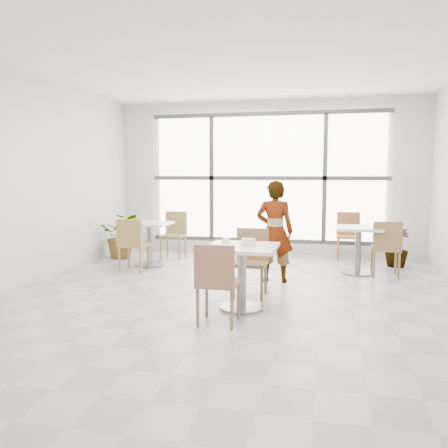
% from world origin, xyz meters
% --- Properties ---
extents(floor, '(7.00, 7.00, 0.00)m').
position_xyz_m(floor, '(0.00, 0.00, 0.00)').
color(floor, '#9E9EA5').
rests_on(floor, ground).
extents(ceiling, '(7.00, 7.00, 0.00)m').
position_xyz_m(ceiling, '(0.00, 0.00, 3.00)').
color(ceiling, white).
rests_on(ceiling, ground).
extents(wall_back, '(6.00, 0.00, 6.00)m').
position_xyz_m(wall_back, '(0.00, 3.50, 1.50)').
color(wall_back, silver).
rests_on(wall_back, ground).
extents(wall_front, '(6.00, 0.00, 6.00)m').
position_xyz_m(wall_front, '(0.00, -3.50, 1.50)').
color(wall_front, silver).
rests_on(wall_front, ground).
extents(wall_left, '(0.00, 7.00, 7.00)m').
position_xyz_m(wall_left, '(-3.00, 0.00, 1.50)').
color(wall_left, silver).
rests_on(wall_left, ground).
extents(window, '(4.60, 0.07, 2.52)m').
position_xyz_m(window, '(0.00, 3.44, 1.50)').
color(window, white).
rests_on(window, ground).
extents(main_table, '(0.80, 0.80, 0.75)m').
position_xyz_m(main_table, '(0.22, -0.30, 0.52)').
color(main_table, white).
rests_on(main_table, ground).
extents(chair_near, '(0.42, 0.42, 0.87)m').
position_xyz_m(chair_near, '(0.07, -0.95, 0.50)').
color(chair_near, '#96634A').
rests_on(chair_near, ground).
extents(chair_far, '(0.42, 0.42, 0.87)m').
position_xyz_m(chair_far, '(0.22, 0.34, 0.50)').
color(chair_far, olive).
rests_on(chair_far, ground).
extents(oatmeal_bowl, '(0.21, 0.21, 0.09)m').
position_xyz_m(oatmeal_bowl, '(0.29, -0.27, 0.79)').
color(oatmeal_bowl, silver).
rests_on(oatmeal_bowl, main_table).
extents(coffee_cup, '(0.16, 0.13, 0.07)m').
position_xyz_m(coffee_cup, '(-0.01, -0.15, 0.78)').
color(coffee_cup, white).
rests_on(coffee_cup, main_table).
extents(person, '(0.55, 0.36, 1.49)m').
position_xyz_m(person, '(0.42, 1.17, 0.74)').
color(person, black).
rests_on(person, ground).
extents(bg_table_left, '(0.70, 0.70, 0.75)m').
position_xyz_m(bg_table_left, '(-1.82, 1.88, 0.49)').
color(bg_table_left, silver).
rests_on(bg_table_left, ground).
extents(bg_table_right, '(0.70, 0.70, 0.75)m').
position_xyz_m(bg_table_right, '(1.65, 2.00, 0.49)').
color(bg_table_right, silver).
rests_on(bg_table_right, ground).
extents(bg_chair_left_near, '(0.42, 0.42, 0.87)m').
position_xyz_m(bg_chair_left_near, '(-1.89, 1.31, 0.50)').
color(bg_chair_left_near, olive).
rests_on(bg_chair_left_near, ground).
extents(bg_chair_left_far, '(0.42, 0.42, 0.87)m').
position_xyz_m(bg_chair_left_far, '(-1.64, 2.69, 0.50)').
color(bg_chair_left_far, olive).
rests_on(bg_chair_left_far, ground).
extents(bg_chair_right_near, '(0.42, 0.42, 0.87)m').
position_xyz_m(bg_chair_right_near, '(2.06, 1.83, 0.50)').
color(bg_chair_right_near, olive).
rests_on(bg_chair_right_near, ground).
extents(bg_chair_right_far, '(0.42, 0.42, 0.87)m').
position_xyz_m(bg_chair_right_far, '(1.55, 3.28, 0.50)').
color(bg_chair_right_far, '#995D33').
rests_on(bg_chair_right_far, ground).
extents(plant_left, '(0.92, 0.85, 0.85)m').
position_xyz_m(plant_left, '(-2.61, 2.48, 0.42)').
color(plant_left, '#568D3C').
rests_on(plant_left, ground).
extents(plant_right, '(0.43, 0.43, 0.69)m').
position_xyz_m(plant_right, '(2.33, 2.71, 0.34)').
color(plant_right, '#3F7339').
rests_on(plant_right, ground).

